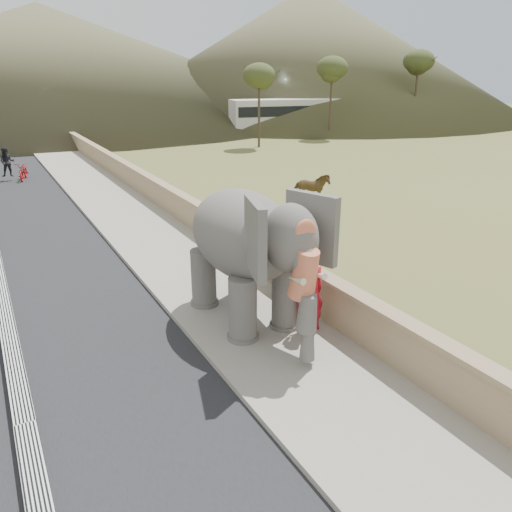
% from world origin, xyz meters
% --- Properties ---
extents(ground, '(160.00, 160.00, 0.00)m').
position_xyz_m(ground, '(0.00, 0.00, 0.00)').
color(ground, olive).
rests_on(ground, ground).
extents(walkway, '(3.00, 120.00, 0.15)m').
position_xyz_m(walkway, '(0.00, 10.00, 0.07)').
color(walkway, '#9E9687').
rests_on(walkway, ground).
extents(parapet, '(0.30, 120.00, 1.10)m').
position_xyz_m(parapet, '(1.65, 10.00, 0.55)').
color(parapet, tan).
rests_on(parapet, ground).
extents(cow, '(1.79, 1.41, 1.38)m').
position_xyz_m(cow, '(7.78, 10.59, 0.69)').
color(cow, brown).
rests_on(cow, ground).
extents(distant_car, '(4.32, 1.95, 1.44)m').
position_xyz_m(distant_car, '(19.51, 35.53, 0.72)').
color(distant_car, silver).
rests_on(distant_car, ground).
extents(bus_white, '(11.27, 4.50, 3.10)m').
position_xyz_m(bus_white, '(21.44, 34.01, 1.55)').
color(bus_white, silver).
rests_on(bus_white, ground).
extents(bus_orange, '(11.14, 3.19, 3.10)m').
position_xyz_m(bus_orange, '(31.73, 33.03, 1.55)').
color(bus_orange, '#BE4E21').
rests_on(bus_orange, ground).
extents(hill_right, '(56.00, 56.00, 16.00)m').
position_xyz_m(hill_right, '(36.00, 52.00, 8.00)').
color(hill_right, brown).
rests_on(hill_right, ground).
extents(hill_far, '(80.00, 80.00, 14.00)m').
position_xyz_m(hill_far, '(5.00, 70.00, 7.00)').
color(hill_far, brown).
rests_on(hill_far, ground).
extents(elephant_and_man, '(2.45, 4.45, 3.18)m').
position_xyz_m(elephant_and_man, '(0.02, 2.21, 1.73)').
color(elephant_and_man, slate).
rests_on(elephant_and_man, ground).
extents(motorcyclist, '(1.70, 1.95, 1.83)m').
position_xyz_m(motorcyclist, '(-3.19, 22.48, 0.70)').
color(motorcyclist, maroon).
rests_on(motorcyclist, ground).
extents(trees, '(47.67, 42.82, 9.70)m').
position_xyz_m(trees, '(2.07, 28.22, 3.91)').
color(trees, '#473828').
rests_on(trees, ground).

